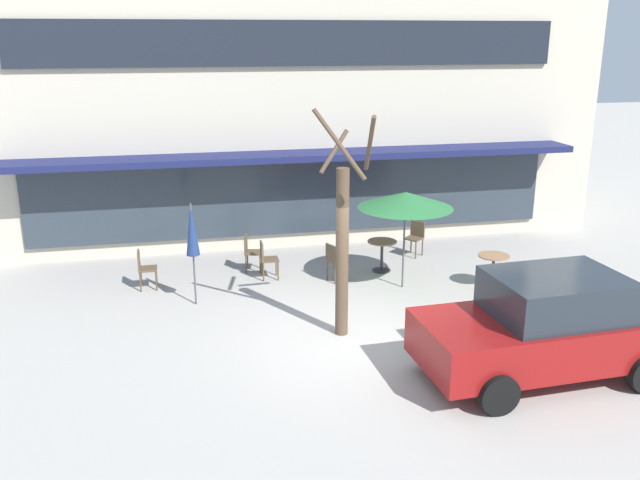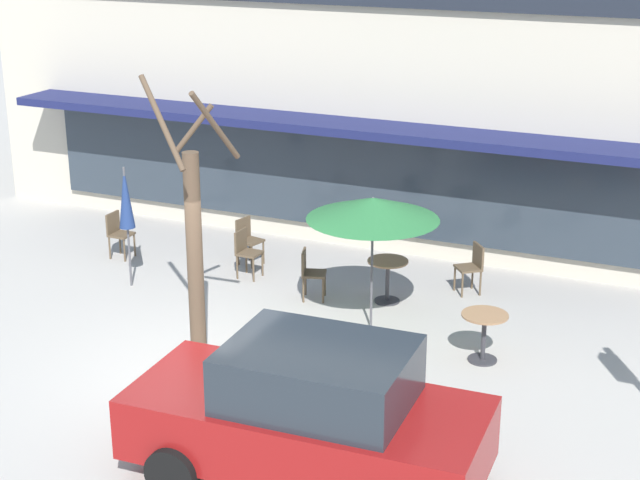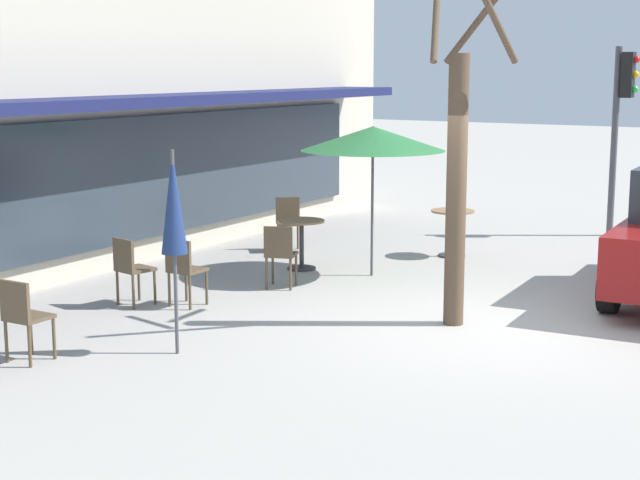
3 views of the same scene
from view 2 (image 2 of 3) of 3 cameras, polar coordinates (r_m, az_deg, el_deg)
ground_plane at (r=14.68m, az=-7.00°, el=-7.51°), size 80.00×80.00×0.00m
building_facade at (r=22.42m, az=6.03°, el=11.61°), size 17.13×9.10×7.32m
cafe_table_near_wall at (r=14.83m, az=9.53°, el=-5.14°), size 0.70×0.70×0.76m
cafe_table_streetside at (r=16.79m, az=3.95°, el=-1.97°), size 0.70×0.70×0.76m
patio_umbrella_green_folded at (r=15.25m, az=3.10°, el=1.85°), size 2.10×2.10×2.20m
patio_umbrella_cream_folded at (r=17.45m, az=-11.24°, el=2.37°), size 0.28×0.28×2.20m
cafe_chair_0 at (r=17.35m, az=8.85°, el=-1.42°), size 0.56×0.56×0.89m
cafe_chair_1 at (r=16.87m, az=-0.60°, el=-1.79°), size 0.51×0.51×0.89m
cafe_chair_2 at (r=18.58m, az=-4.25°, el=0.15°), size 0.48×0.48×0.89m
cafe_chair_3 at (r=17.92m, az=-4.34°, el=-0.57°), size 0.41×0.41×0.89m
cafe_chair_4 at (r=19.27m, az=-11.68°, el=0.50°), size 0.40×0.40×0.89m
parked_sedan at (r=11.59m, az=-0.60°, el=-10.13°), size 4.28×2.16×1.76m
street_tree at (r=14.31m, az=-7.33°, el=-0.25°), size 1.21×1.06×4.30m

